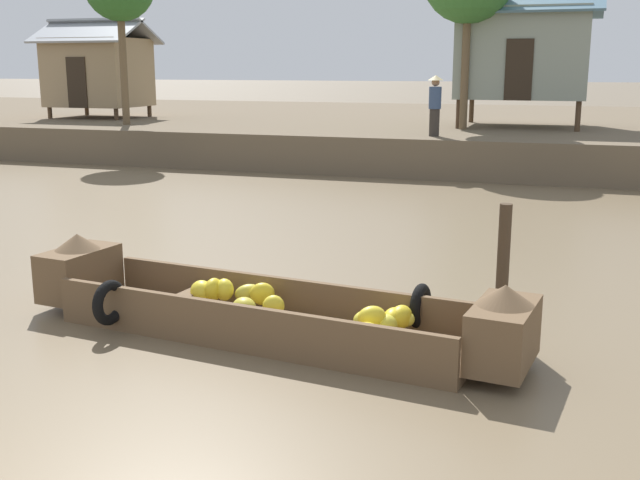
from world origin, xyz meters
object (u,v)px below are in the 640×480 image
banana_boat (268,310)px  stilt_house_mid_left (524,52)px  stilt_house_left (98,71)px  vendor_person (435,102)px  mooring_post (503,270)px

banana_boat → stilt_house_mid_left: bearing=85.8°
stilt_house_mid_left → banana_boat: bearing=-94.2°
banana_boat → stilt_house_left: stilt_house_left is taller
stilt_house_left → vendor_person: 14.03m
banana_boat → mooring_post: bearing=20.3°
stilt_house_mid_left → mooring_post: size_ratio=3.09×
banana_boat → vendor_person: size_ratio=3.60×
mooring_post → vendor_person: bearing=103.8°
stilt_house_left → mooring_post: 23.65m
banana_boat → stilt_house_left: (-14.12, 17.65, 2.52)m
stilt_house_mid_left → vendor_person: 5.04m
vendor_person → mooring_post: (3.14, -12.81, -1.26)m
stilt_house_mid_left → mooring_post: (1.15, -17.21, -2.68)m
banana_boat → stilt_house_mid_left: size_ratio=1.29×
stilt_house_left → stilt_house_mid_left: stilt_house_mid_left is taller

